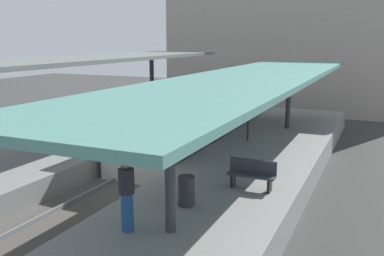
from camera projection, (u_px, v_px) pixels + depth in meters
The scene contains 14 objects.
ground_plane at pixel (140, 184), 15.80m from camera, with size 80.00×80.00×0.00m, color #383835.
platform_left at pixel (59, 160), 17.23m from camera, with size 4.40×28.00×1.00m, color gray.
platform_right at pixel (238, 186), 14.17m from camera, with size 4.40×28.00×1.00m, color gray.
track_ballast at pixel (140, 182), 15.78m from camera, with size 3.20×28.00×0.20m, color #4C4742.
rail_near_side at pixel (123, 175), 16.03m from camera, with size 0.08×28.00×0.14m, color slate.
rail_far_side at pixel (157, 180), 15.45m from camera, with size 0.08×28.00×0.14m, color slate.
commuter_train at pixel (195, 117), 19.99m from camera, with size 2.78×11.30×3.10m.
canopy_left at pixel (76, 61), 17.68m from camera, with size 4.18×21.00×3.54m.
canopy_right at pixel (253, 78), 14.71m from camera, with size 4.18×21.00×3.08m.
platform_bench at pixel (252, 173), 12.35m from camera, with size 1.40×0.41×0.86m.
platform_sign at pixel (248, 104), 17.98m from camera, with size 0.90×0.08×2.21m.
litter_bin at pixel (187, 191), 11.12m from camera, with size 0.44×0.44×0.80m, color #2D2D30.
passenger_near_bench at pixel (127, 194), 9.54m from camera, with size 0.36×0.36×1.70m.
station_building_backdrop at pixel (291, 36), 32.01m from camera, with size 18.00×6.00×11.00m, color #A89E8E.
Camera 1 is at (7.95, -12.91, 5.29)m, focal length 39.75 mm.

